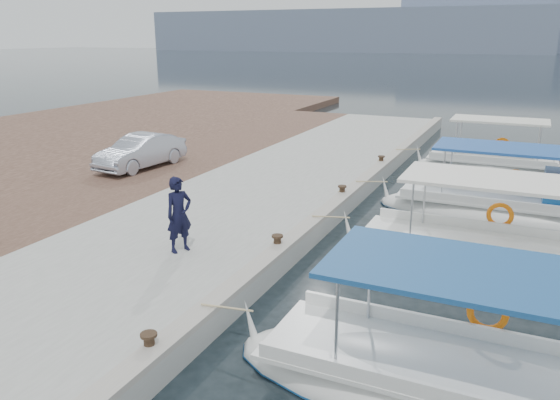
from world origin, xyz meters
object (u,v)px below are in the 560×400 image
at_px(fisherman, 179,215).
at_px(fishing_caique_e, 490,170).
at_px(parked_car, 141,151).
at_px(fishing_caique_d, 504,212).
at_px(fishing_caique_c, 480,260).
at_px(fishing_caique_b, 455,393).

bearing_deg(fisherman, fishing_caique_e, 1.22).
distance_m(fisherman, parked_car, 9.15).
distance_m(fishing_caique_d, fishing_caique_e, 6.09).
bearing_deg(fishing_caique_e, fisherman, -114.12).
relative_size(fishing_caique_d, fisherman, 4.18).
distance_m(fishing_caique_c, fishing_caique_d, 4.16).
height_order(fishing_caique_e, fisherman, fisherman).
bearing_deg(fishing_caique_e, fishing_caique_c, -87.11).
height_order(fishing_caique_b, parked_car, fishing_caique_b).
bearing_deg(fishing_caique_d, fishing_caique_b, -91.09).
bearing_deg(fishing_caique_c, fishing_caique_d, 85.54).
height_order(fishing_caique_e, parked_car, fishing_caique_e).
bearing_deg(fishing_caique_c, fishing_caique_e, 92.89).
bearing_deg(parked_car, fishing_caique_c, -8.49).
height_order(fishing_caique_d, fishing_caique_e, same).
xyz_separation_m(fishing_caique_b, fisherman, (-6.71, 2.37, 1.29)).
height_order(fishing_caique_d, parked_car, fishing_caique_d).
bearing_deg(fishing_caique_c, parked_car, 165.92).
distance_m(fishing_caique_b, fishing_caique_c, 5.72).
distance_m(fishing_caique_c, parked_car, 13.35).
height_order(fishing_caique_b, fishing_caique_e, same).
relative_size(fishing_caique_b, parked_car, 1.91).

